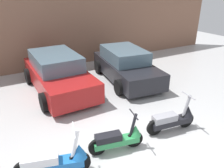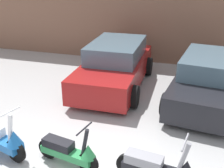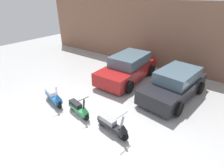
{
  "view_description": "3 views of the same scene",
  "coord_description": "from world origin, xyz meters",
  "views": [
    {
      "loc": [
        -2.59,
        -3.05,
        3.64
      ],
      "look_at": [
        0.33,
        2.24,
        0.97
      ],
      "focal_mm": 35.0,
      "sensor_mm": 36.0,
      "label": 1
    },
    {
      "loc": [
        1.65,
        -3.43,
        3.62
      ],
      "look_at": [
        -0.18,
        2.72,
        0.89
      ],
      "focal_mm": 45.0,
      "sensor_mm": 36.0,
      "label": 2
    },
    {
      "loc": [
        4.08,
        -3.24,
        4.44
      ],
      "look_at": [
        0.04,
        2.21,
        0.89
      ],
      "focal_mm": 28.0,
      "sensor_mm": 36.0,
      "label": 3
    }
  ],
  "objects": [
    {
      "name": "car_rear_left",
      "position": [
        -0.66,
        4.68,
        0.67
      ],
      "size": [
        2.07,
        4.17,
        1.41
      ],
      "rotation": [
        0.0,
        0.0,
        -1.55
      ],
      "color": "maroon",
      "rests_on": "ground_plane"
    },
    {
      "name": "car_rear_center",
      "position": [
        2.13,
        4.32,
        0.63
      ],
      "size": [
        2.25,
        4.07,
        1.32
      ],
      "rotation": [
        0.0,
        0.0,
        -1.7
      ],
      "color": "black",
      "rests_on": "ground_plane"
    },
    {
      "name": "scooter_front_right",
      "position": [
        -0.4,
        0.59,
        0.34
      ],
      "size": [
        1.36,
        0.56,
        0.96
      ],
      "rotation": [
        0.0,
        0.0,
        -0.19
      ],
      "color": "black",
      "rests_on": "ground_plane"
    },
    {
      "name": "scooter_front_center",
      "position": [
        1.32,
        0.56,
        0.36
      ],
      "size": [
        1.47,
        0.55,
        1.03
      ],
      "rotation": [
        0.0,
        0.0,
        -0.14
      ],
      "color": "black",
      "rests_on": "ground_plane"
    },
    {
      "name": "wall_back",
      "position": [
        0.0,
        7.39,
        2.05
      ],
      "size": [
        19.6,
        0.12,
        4.1
      ],
      "primitive_type": "cube",
      "color": "#845B47",
      "rests_on": "ground_plane"
    },
    {
      "name": "ground_plane",
      "position": [
        0.0,
        0.0,
        0.0
      ],
      "size": [
        28.0,
        28.0,
        0.0
      ],
      "primitive_type": "plane",
      "color": "#B2B2B2"
    },
    {
      "name": "scooter_front_left",
      "position": [
        -1.93,
        0.53,
        0.39
      ],
      "size": [
        1.54,
        0.71,
        1.1
      ],
      "rotation": [
        0.0,
        0.0,
        -0.26
      ],
      "color": "black",
      "rests_on": "ground_plane"
    }
  ]
}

